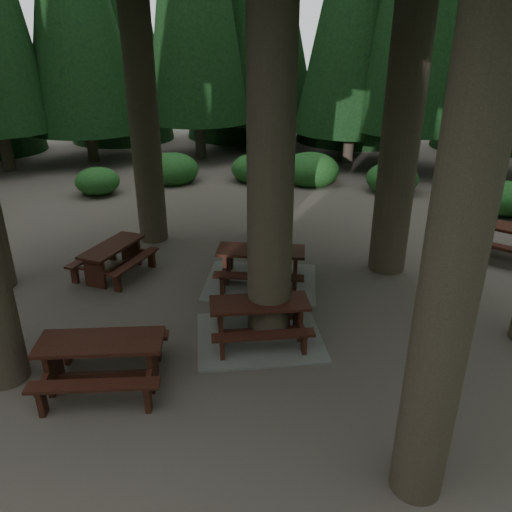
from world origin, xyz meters
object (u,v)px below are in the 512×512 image
at_px(picnic_table_b, 113,255).
at_px(picnic_table_c, 261,271).
at_px(picnic_table_a, 259,326).
at_px(picnic_table_e, 102,356).

relative_size(picnic_table_b, picnic_table_c, 0.60).
distance_m(picnic_table_a, picnic_table_e, 3.00).
relative_size(picnic_table_a, picnic_table_e, 1.20).
relative_size(picnic_table_b, picnic_table_e, 0.73).
relative_size(picnic_table_c, picnic_table_e, 1.23).
xyz_separation_m(picnic_table_a, picnic_table_c, (-0.92, 2.21, 0.03)).
bearing_deg(picnic_table_c, picnic_table_e, -119.63).
bearing_deg(picnic_table_a, picnic_table_b, 134.94).
xyz_separation_m(picnic_table_b, picnic_table_e, (2.60, -3.53, 0.06)).
relative_size(picnic_table_a, picnic_table_c, 0.98).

